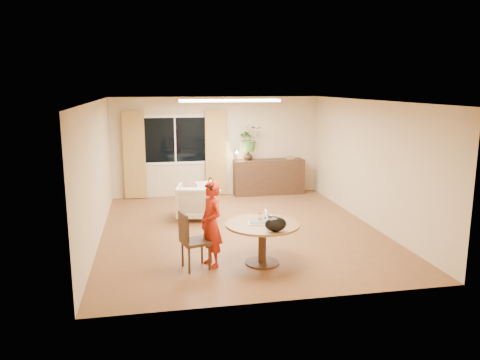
{
  "coord_description": "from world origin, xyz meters",
  "views": [
    {
      "loc": [
        -1.73,
        -8.97,
        2.9
      ],
      "look_at": [
        -0.04,
        -0.2,
        1.08
      ],
      "focal_mm": 35.0,
      "sensor_mm": 36.0,
      "label": 1
    }
  ],
  "objects_px": {
    "dining_table": "(262,232)",
    "dining_chair": "(195,240)",
    "child": "(211,224)",
    "armchair": "(197,201)",
    "sideboard": "(269,177)"
  },
  "relations": [
    {
      "from": "armchair",
      "to": "sideboard",
      "type": "bearing_deg",
      "value": -125.91
    },
    {
      "from": "dining_table",
      "to": "sideboard",
      "type": "distance_m",
      "value": 5.05
    },
    {
      "from": "armchair",
      "to": "dining_table",
      "type": "bearing_deg",
      "value": 116.63
    },
    {
      "from": "dining_table",
      "to": "dining_chair",
      "type": "xyz_separation_m",
      "value": [
        -1.1,
        0.01,
        -0.07
      ]
    },
    {
      "from": "dining_table",
      "to": "armchair",
      "type": "bearing_deg",
      "value": 105.37
    },
    {
      "from": "dining_table",
      "to": "child",
      "type": "height_order",
      "value": "child"
    },
    {
      "from": "dining_chair",
      "to": "child",
      "type": "relative_size",
      "value": 0.67
    },
    {
      "from": "child",
      "to": "armchair",
      "type": "distance_m",
      "value": 2.83
    },
    {
      "from": "dining_table",
      "to": "dining_chair",
      "type": "distance_m",
      "value": 1.1
    },
    {
      "from": "armchair",
      "to": "sideboard",
      "type": "relative_size",
      "value": 0.45
    },
    {
      "from": "dining_table",
      "to": "armchair",
      "type": "height_order",
      "value": "armchair"
    },
    {
      "from": "child",
      "to": "armchair",
      "type": "bearing_deg",
      "value": 159.87
    },
    {
      "from": "child",
      "to": "dining_chair",
      "type": "bearing_deg",
      "value": -96.18
    },
    {
      "from": "armchair",
      "to": "sideboard",
      "type": "height_order",
      "value": "sideboard"
    },
    {
      "from": "dining_table",
      "to": "child",
      "type": "bearing_deg",
      "value": 175.37
    }
  ]
}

